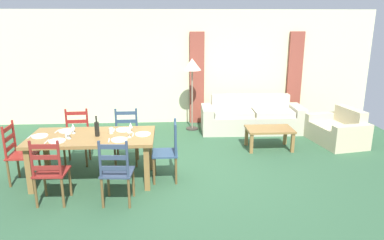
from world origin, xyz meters
The scene contains 34 objects.
ground_plane centered at (0.00, 0.00, -0.01)m, with size 9.60×9.60×0.02m, color #2D5336.
wall_far centered at (0.00, 3.30, 1.35)m, with size 9.60×0.16×2.70m, color beige.
curtain_panel_left centered at (0.51, 3.16, 1.10)m, with size 0.35×0.08×2.20m, color brown.
curtain_panel_right centered at (2.91, 3.16, 1.10)m, with size 0.35×0.08×2.20m, color brown.
dining_table centered at (-1.35, -0.10, 0.66)m, with size 1.90×0.96×0.75m.
dining_chair_near_left centered at (-1.78, -0.81, 0.48)m, with size 0.43×0.41×0.96m.
dining_chair_near_right centered at (-0.88, -0.87, 0.48)m, with size 0.45×0.43×0.96m.
dining_chair_far_left centered at (-1.79, 0.68, 0.48)m, with size 0.44×0.42×0.96m.
dining_chair_far_right centered at (-0.92, 0.64, 0.48)m, with size 0.43×0.41×0.96m.
dining_chair_head_west centered at (-2.48, -0.07, 0.48)m, with size 0.40×0.42×0.96m.
dining_chair_head_east centered at (-0.18, -0.12, 0.48)m, with size 0.40×0.42×0.96m.
dinner_plate_near_left centered at (-1.80, -0.35, 0.76)m, with size 0.24×0.24×0.02m, color white.
fork_near_left centered at (-1.95, -0.35, 0.75)m, with size 0.02×0.17×0.01m, color silver.
dinner_plate_near_right centered at (-0.90, -0.35, 0.76)m, with size 0.24×0.24×0.02m, color white.
fork_near_right centered at (-1.05, -0.35, 0.75)m, with size 0.02×0.17×0.01m, color silver.
dinner_plate_far_left centered at (-1.80, 0.15, 0.76)m, with size 0.24×0.24×0.02m, color white.
fork_far_left centered at (-1.95, 0.15, 0.75)m, with size 0.02×0.17×0.01m, color silver.
dinner_plate_far_right centered at (-0.90, 0.15, 0.76)m, with size 0.24×0.24×0.02m, color white.
fork_far_right centered at (-1.05, 0.15, 0.75)m, with size 0.02×0.17×0.01m, color silver.
dinner_plate_head_west centered at (-2.13, -0.10, 0.76)m, with size 0.24×0.24×0.02m, color white.
fork_head_west centered at (-2.28, -0.10, 0.75)m, with size 0.02×0.17×0.01m, color silver.
dinner_plate_head_east centered at (-0.57, -0.10, 0.76)m, with size 0.24×0.24×0.02m, color white.
fork_head_east centered at (-0.72, -0.10, 0.75)m, with size 0.02×0.17×0.01m, color silver.
wine_bottle centered at (-1.26, -0.12, 0.87)m, with size 0.07×0.07×0.32m.
wine_glass_near_left centered at (-1.66, -0.22, 0.86)m, with size 0.06×0.06×0.16m.
wine_glass_near_right centered at (-0.76, -0.22, 0.86)m, with size 0.06×0.06×0.16m.
wine_glass_far_left centered at (-1.66, 0.03, 0.86)m, with size 0.06×0.06×0.16m.
wine_glass_far_right centered at (-0.77, 0.04, 0.86)m, with size 0.06×0.06×0.16m.
coffee_cup_primary centered at (-1.06, -0.01, 0.80)m, with size 0.07×0.07×0.09m, color beige.
coffee_cup_secondary centered at (-1.69, -0.18, 0.80)m, with size 0.07×0.07×0.09m, color beige.
couch centered at (1.72, 2.40, 0.29)m, with size 2.30×0.86×0.80m.
coffee_table centered at (1.80, 1.18, 0.36)m, with size 0.90×0.56×0.42m.
armchair_upholstered centered at (3.33, 1.44, 0.25)m, with size 0.99×1.28×0.72m.
standing_lamp centered at (0.36, 2.58, 1.41)m, with size 0.40×0.40×1.64m.
Camera 1 is at (-0.13, -5.42, 2.47)m, focal length 33.59 mm.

